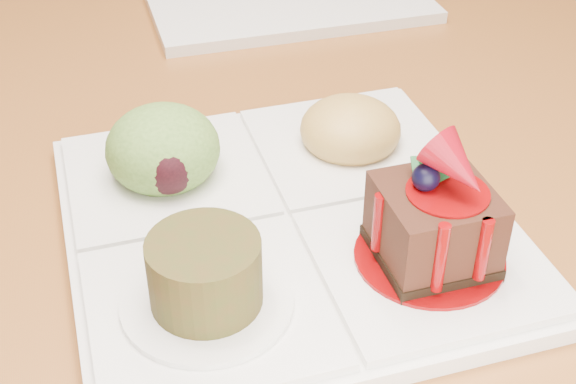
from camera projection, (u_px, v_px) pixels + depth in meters
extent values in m
plane|color=brown|center=(217.00, 351.00, 1.46)|extent=(6.00, 6.00, 0.00)
cylinder|color=black|center=(565.00, 349.00, 1.20)|extent=(0.03, 0.03, 0.40)
cylinder|color=black|center=(510.00, 211.00, 1.47)|extent=(0.03, 0.03, 0.40)
cube|color=white|center=(288.00, 226.00, 0.55)|extent=(0.30, 0.30, 0.01)
cube|color=white|center=(428.00, 262.00, 0.50)|extent=(0.14, 0.14, 0.01)
cube|color=white|center=(208.00, 308.00, 0.47)|extent=(0.14, 0.14, 0.01)
cube|color=white|center=(166.00, 176.00, 0.58)|extent=(0.14, 0.14, 0.01)
cube|color=white|center=(349.00, 145.00, 0.61)|extent=(0.14, 0.14, 0.01)
cylinder|color=#700405|center=(429.00, 257.00, 0.50)|extent=(0.09, 0.09, 0.00)
cube|color=black|center=(430.00, 253.00, 0.50)|extent=(0.07, 0.07, 0.01)
cube|color=#351B0E|center=(434.00, 220.00, 0.48)|extent=(0.07, 0.07, 0.04)
cylinder|color=#700405|center=(438.00, 190.00, 0.47)|extent=(0.05, 0.05, 0.00)
sphere|color=black|center=(426.00, 177.00, 0.47)|extent=(0.02, 0.02, 0.02)
cone|color=maroon|center=(458.00, 167.00, 0.46)|extent=(0.05, 0.06, 0.04)
cube|color=#134E20|center=(435.00, 169.00, 0.48)|extent=(0.02, 0.02, 0.01)
cube|color=#134E20|center=(421.00, 169.00, 0.48)|extent=(0.02, 0.02, 0.01)
cylinder|color=#700405|center=(440.00, 258.00, 0.46)|extent=(0.01, 0.01, 0.05)
cylinder|color=#700405|center=(483.00, 250.00, 0.46)|extent=(0.01, 0.01, 0.04)
cylinder|color=#700405|center=(379.00, 223.00, 0.48)|extent=(0.01, 0.01, 0.04)
cylinder|color=white|center=(207.00, 302.00, 0.47)|extent=(0.10, 0.10, 0.00)
cylinder|color=#422D12|center=(205.00, 272.00, 0.45)|extent=(0.07, 0.07, 0.04)
cylinder|color=#472E0F|center=(203.00, 251.00, 0.45)|extent=(0.05, 0.05, 0.00)
ellipsoid|color=olive|center=(163.00, 149.00, 0.57)|extent=(0.08, 0.08, 0.06)
ellipsoid|color=black|center=(169.00, 170.00, 0.55)|extent=(0.04, 0.03, 0.04)
ellipsoid|color=#B18C3F|center=(350.00, 129.00, 0.61)|extent=(0.08, 0.08, 0.05)
cube|color=#BE590D|center=(366.00, 121.00, 0.61)|extent=(0.02, 0.02, 0.01)
cube|color=#517619|center=(348.00, 117.00, 0.61)|extent=(0.02, 0.02, 0.02)
cube|color=#BE590D|center=(335.00, 121.00, 0.61)|extent=(0.02, 0.02, 0.02)
cube|color=#517619|center=(331.00, 131.00, 0.60)|extent=(0.02, 0.02, 0.02)
cube|color=#BE590D|center=(353.00, 132.00, 0.59)|extent=(0.02, 0.02, 0.02)
cube|color=#517619|center=(375.00, 132.00, 0.60)|extent=(0.02, 0.02, 0.02)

